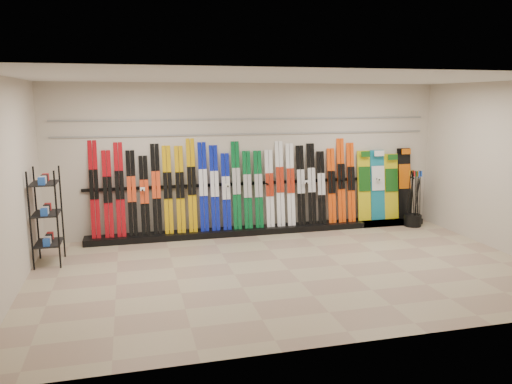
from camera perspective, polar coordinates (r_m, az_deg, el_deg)
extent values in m
plane|color=#9E836D|center=(8.10, 3.77, -8.86)|extent=(8.00, 8.00, 0.00)
plane|color=beige|center=(10.11, -0.54, 3.83)|extent=(8.00, 0.00, 8.00)
plane|color=beige|center=(7.52, -26.46, 0.33)|extent=(0.00, 5.00, 5.00)
plane|color=beige|center=(9.74, 26.88, 2.42)|extent=(0.00, 5.00, 5.00)
plane|color=silver|center=(7.64, 4.05, 12.87)|extent=(8.00, 8.00, 0.00)
cube|color=black|center=(10.23, 0.99, -4.32)|extent=(8.00, 0.40, 0.12)
cube|color=#A70B14|center=(9.78, -18.01, 0.31)|extent=(0.17, 0.30, 1.83)
cube|color=#A70B14|center=(9.77, -16.58, -0.22)|extent=(0.17, 0.26, 1.63)
cube|color=#A70B14|center=(9.76, -15.31, 0.26)|extent=(0.17, 0.29, 1.77)
cube|color=black|center=(9.76, -14.02, -0.14)|extent=(0.17, 0.26, 1.62)
cube|color=black|center=(9.77, -12.63, -0.39)|extent=(0.17, 0.25, 1.51)
cube|color=black|center=(9.77, -11.33, 0.32)|extent=(0.17, 0.28, 1.73)
cube|color=#CF9B0A|center=(9.78, -10.06, 0.26)|extent=(0.17, 0.27, 1.69)
cube|color=#CF9B0A|center=(9.80, -8.68, 0.29)|extent=(0.17, 0.27, 1.68)
cube|color=#CF9B0A|center=(9.83, -7.36, 0.76)|extent=(0.17, 0.29, 1.82)
cube|color=#0D1BA0|center=(9.86, -6.05, 0.59)|extent=(0.17, 0.28, 1.74)
cube|color=#0D1BA0|center=(9.89, -4.76, 0.46)|extent=(0.17, 0.27, 1.68)
cube|color=#0D1BA0|center=(9.93, -3.44, 0.04)|extent=(0.17, 0.25, 1.51)
cube|color=#095E29|center=(9.97, -2.26, 0.76)|extent=(0.17, 0.28, 1.74)
cube|color=#095E29|center=(10.03, -0.98, 0.26)|extent=(0.17, 0.25, 1.55)
cube|color=#095E29|center=(10.08, 0.29, 0.31)|extent=(0.17, 0.25, 1.55)
cube|color=white|center=(10.14, 1.56, 0.40)|extent=(0.17, 0.25, 1.56)
cube|color=white|center=(10.20, 2.75, 0.94)|extent=(0.17, 0.28, 1.73)
cube|color=white|center=(10.27, 3.96, 0.84)|extent=(0.17, 0.27, 1.68)
cube|color=black|center=(10.34, 5.13, 0.77)|extent=(0.17, 0.27, 1.63)
cube|color=black|center=(10.42, 6.35, 0.92)|extent=(0.17, 0.27, 1.67)
cube|color=black|center=(10.50, 7.46, 0.51)|extent=(0.17, 0.25, 1.50)
cube|color=#E8480C|center=(10.59, 8.63, 0.71)|extent=(0.17, 0.25, 1.55)
cube|color=#E8480C|center=(10.67, 9.70, 1.31)|extent=(0.17, 0.28, 1.75)
cube|color=#E8480C|center=(10.77, 10.80, 1.09)|extent=(0.17, 0.27, 1.66)
cube|color=gold|center=(10.91, 12.24, 0.70)|extent=(0.29, 0.23, 1.49)
cube|color=#14728C|center=(11.06, 13.73, 0.79)|extent=(0.33, 0.23, 1.49)
cube|color=gold|center=(11.21, 15.18, 0.62)|extent=(0.33, 0.22, 1.40)
cube|color=black|center=(11.37, 16.58, 0.97)|extent=(0.31, 0.23, 1.52)
cube|color=black|center=(8.86, -22.81, -2.61)|extent=(0.40, 0.60, 1.59)
cylinder|color=black|center=(11.24, 17.46, -3.10)|extent=(0.37, 0.37, 0.25)
cylinder|color=black|center=(11.21, 17.40, -0.59)|extent=(0.06, 0.11, 1.18)
cylinder|color=black|center=(11.18, 17.04, -0.60)|extent=(0.03, 0.07, 1.18)
cylinder|color=black|center=(11.02, 18.01, -0.81)|extent=(0.13, 0.03, 1.18)
cylinder|color=black|center=(11.10, 17.73, -0.72)|extent=(0.04, 0.16, 1.17)
cylinder|color=black|center=(11.17, 18.01, -0.67)|extent=(0.04, 0.11, 1.18)
cylinder|color=black|center=(11.24, 17.30, -0.56)|extent=(0.08, 0.14, 1.17)
cylinder|color=black|center=(11.14, 18.23, -0.71)|extent=(0.04, 0.08, 1.18)
cylinder|color=black|center=(11.23, 17.37, -0.58)|extent=(0.06, 0.13, 1.18)
cylinder|color=black|center=(11.09, 17.51, -0.71)|extent=(0.10, 0.13, 1.18)
cylinder|color=black|center=(11.13, 17.86, -0.70)|extent=(0.10, 0.08, 1.18)
cylinder|color=black|center=(11.16, 17.94, -0.67)|extent=(0.15, 0.07, 1.17)
cube|color=gray|center=(10.04, -0.52, 6.65)|extent=(7.60, 0.02, 0.03)
cube|color=gray|center=(10.02, -0.52, 8.36)|extent=(7.60, 0.02, 0.03)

